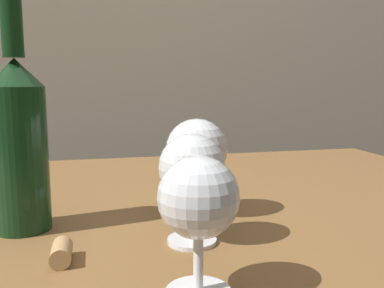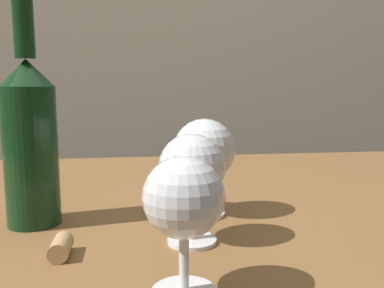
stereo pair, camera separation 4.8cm
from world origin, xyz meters
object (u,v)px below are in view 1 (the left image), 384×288
object	(u,v)px
wine_glass_chardonnay	(198,201)
wine_bottle	(19,139)
wine_glass_amber	(197,151)
cork	(61,253)
wine_glass_cabernet	(192,169)

from	to	relation	value
wine_glass_chardonnay	wine_bottle	size ratio (longest dim) A/B	0.41
wine_glass_chardonnay	wine_glass_amber	distance (m)	0.23
cork	wine_bottle	bearing A→B (deg)	115.12
wine_glass_amber	cork	size ratio (longest dim) A/B	3.31
wine_glass_cabernet	wine_bottle	xyz separation A→B (m)	(-0.20, 0.09, 0.03)
wine_glass_chardonnay	wine_glass_cabernet	distance (m)	0.13
wine_glass_amber	wine_glass_chardonnay	bearing A→B (deg)	-103.49
wine_glass_cabernet	wine_bottle	distance (m)	0.22
wine_glass_cabernet	cork	distance (m)	0.17
wine_glass_chardonnay	wine_bottle	world-z (taller)	wine_bottle
wine_bottle	cork	xyz separation A→B (m)	(0.05, -0.12, -0.11)
wine_glass_cabernet	cork	xyz separation A→B (m)	(-0.15, -0.02, -0.08)
wine_glass_cabernet	wine_glass_amber	size ratio (longest dim) A/B	0.94
wine_glass_cabernet	cork	bearing A→B (deg)	-171.32
wine_bottle	wine_glass_chardonnay	bearing A→B (deg)	-50.53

